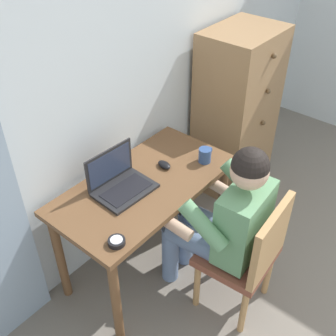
% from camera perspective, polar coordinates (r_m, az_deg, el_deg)
% --- Properties ---
extents(wall_back, '(4.80, 0.05, 2.50)m').
position_cam_1_polar(wall_back, '(2.74, -2.83, 14.31)').
color(wall_back, silver).
rests_on(wall_back, ground_plane).
extents(desk, '(1.16, 0.60, 0.74)m').
position_cam_1_polar(desk, '(2.58, -3.14, -3.99)').
color(desk, brown).
rests_on(desk, ground_plane).
extents(dresser, '(0.61, 0.49, 1.34)m').
position_cam_1_polar(dresser, '(3.37, 9.33, 7.48)').
color(dresser, '#9E754C').
rests_on(dresser, ground_plane).
extents(chair, '(0.45, 0.43, 0.86)m').
position_cam_1_polar(chair, '(2.49, 10.99, -11.42)').
color(chair, brown).
rests_on(chair, ground_plane).
extents(person_seated, '(0.55, 0.60, 1.18)m').
position_cam_1_polar(person_seated, '(2.41, 7.65, -6.77)').
color(person_seated, '#6B84AD').
rests_on(person_seated, ground_plane).
extents(laptop, '(0.35, 0.27, 0.24)m').
position_cam_1_polar(laptop, '(2.44, -6.62, -1.87)').
color(laptop, '#232326').
rests_on(laptop, desk).
extents(computer_mouse, '(0.08, 0.11, 0.03)m').
position_cam_1_polar(computer_mouse, '(2.61, -0.52, 0.45)').
color(computer_mouse, black).
rests_on(computer_mouse, desk).
extents(desk_clock, '(0.09, 0.09, 0.03)m').
position_cam_1_polar(desk_clock, '(2.15, -7.05, -9.98)').
color(desk_clock, black).
rests_on(desk_clock, desk).
extents(coffee_mug, '(0.12, 0.08, 0.09)m').
position_cam_1_polar(coffee_mug, '(2.65, 5.11, 1.78)').
color(coffee_mug, '#33518C').
rests_on(coffee_mug, desk).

